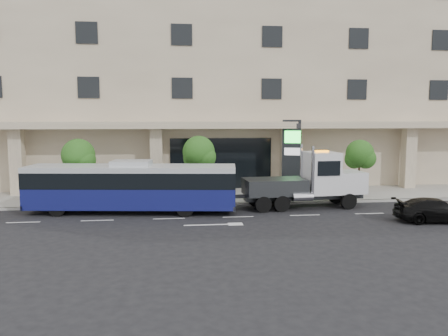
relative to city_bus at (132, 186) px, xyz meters
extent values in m
plane|color=black|center=(6.24, -0.45, -1.62)|extent=(120.00, 120.00, 0.00)
cube|color=gray|center=(6.24, 4.55, -1.54)|extent=(120.00, 6.00, 0.15)
cube|color=gray|center=(6.24, 1.55, -1.54)|extent=(120.00, 0.30, 0.15)
cube|color=tan|center=(6.24, 15.05, 8.38)|extent=(60.00, 15.00, 20.00)
cube|color=tan|center=(6.24, 6.35, 3.58)|extent=(60.00, 2.80, 0.50)
cube|color=black|center=(6.24, 7.52, 0.53)|extent=(8.00, 0.12, 4.00)
cube|color=tan|center=(-8.76, 6.35, 0.98)|extent=(0.90, 0.90, 4.90)
cube|color=tan|center=(1.24, 6.35, 0.98)|extent=(0.90, 0.90, 4.90)
cube|color=tan|center=(11.24, 6.35, 0.98)|extent=(0.90, 0.90, 4.90)
cube|color=tan|center=(21.24, 6.35, 0.98)|extent=(0.90, 0.90, 4.90)
cylinder|color=#422B19|center=(-3.76, 3.15, -0.07)|extent=(0.14, 0.14, 2.80)
sphere|color=#1F4513|center=(-3.76, 3.15, 1.65)|extent=(2.20, 2.20, 2.20)
sphere|color=#1F4513|center=(-3.41, 2.95, 1.33)|extent=(1.65, 1.65, 1.65)
sphere|color=#1F4513|center=(-4.06, 3.35, 1.25)|extent=(1.54, 1.54, 1.54)
cylinder|color=#422B19|center=(4.24, 3.15, 0.00)|extent=(0.14, 0.14, 2.94)
sphere|color=#1F4513|center=(4.24, 3.15, 1.81)|extent=(2.20, 2.20, 2.20)
sphere|color=#1F4513|center=(4.59, 2.95, 1.47)|extent=(1.65, 1.65, 1.65)
sphere|color=#1F4513|center=(3.94, 3.35, 1.39)|extent=(1.54, 1.54, 1.54)
cylinder|color=#422B19|center=(15.74, 3.15, -0.10)|extent=(0.14, 0.14, 2.73)
sphere|color=#1F4513|center=(15.74, 3.15, 1.57)|extent=(2.00, 2.00, 2.00)
sphere|color=#1F4513|center=(16.09, 2.95, 1.26)|extent=(1.50, 1.50, 1.50)
sphere|color=#1F4513|center=(15.44, 3.35, 1.18)|extent=(1.40, 1.40, 1.40)
cylinder|color=black|center=(-4.27, -0.57, -1.10)|extent=(1.07, 0.44, 1.04)
cylinder|color=black|center=(-4.00, 1.60, -1.10)|extent=(1.07, 0.44, 1.04)
cylinder|color=black|center=(3.18, -1.50, -1.10)|extent=(1.07, 0.44, 1.04)
cylinder|color=black|center=(3.45, 0.68, -1.10)|extent=(1.07, 0.44, 1.04)
cube|color=navy|center=(0.01, 0.00, -0.63)|extent=(12.74, 4.13, 1.25)
cube|color=black|center=(0.01, 0.00, 0.47)|extent=(12.75, 4.17, 0.94)
cube|color=silver|center=(0.01, 0.00, 1.09)|extent=(12.74, 4.13, 0.31)
cube|color=silver|center=(0.01, 0.00, 1.41)|extent=(2.48, 1.94, 0.31)
cube|color=#2D3033|center=(-6.15, 0.76, -1.15)|extent=(0.46, 2.60, 0.31)
cube|color=#2D3033|center=(6.17, -0.76, -1.15)|extent=(0.46, 2.60, 0.31)
cube|color=#2D3033|center=(10.82, 0.23, -0.89)|extent=(7.81, 1.43, 0.37)
cube|color=silver|center=(13.79, 0.43, -0.02)|extent=(1.96, 2.22, 1.37)
cube|color=silver|center=(14.70, 0.49, -0.02)|extent=(0.20, 1.83, 1.10)
cube|color=silver|center=(11.96, 0.31, 0.62)|extent=(1.98, 2.40, 2.65)
cube|color=black|center=(12.83, 0.36, 1.03)|extent=(0.23, 2.01, 1.10)
cylinder|color=silver|center=(11.03, -0.76, 0.85)|extent=(0.18, 0.18, 3.11)
cylinder|color=silver|center=(10.89, 1.24, 0.85)|extent=(0.18, 0.18, 3.11)
cube|color=#2D3033|center=(8.86, 0.10, -0.20)|extent=(3.98, 2.45, 1.00)
cube|color=#2D3033|center=(6.68, -0.05, -0.75)|extent=(1.48, 0.35, 0.20)
cube|color=#2D3033|center=(6.13, -0.09, -1.12)|extent=(0.34, 1.66, 0.16)
cube|color=orange|center=(11.96, 0.31, 1.99)|extent=(0.84, 0.37, 0.13)
cylinder|color=black|center=(13.49, -0.55, -1.12)|extent=(1.02, 0.36, 1.00)
cylinder|color=black|center=(13.36, 1.36, -1.12)|extent=(1.02, 0.36, 1.00)
cylinder|color=black|center=(9.11, -0.85, -1.12)|extent=(1.02, 0.36, 1.00)
cylinder|color=black|center=(8.98, 1.07, -1.12)|extent=(1.02, 0.36, 1.00)
cylinder|color=black|center=(7.93, -0.93, -1.12)|extent=(1.02, 0.36, 1.00)
cylinder|color=black|center=(7.80, 0.99, -1.12)|extent=(1.02, 0.36, 1.00)
imported|color=black|center=(16.99, -4.31, -0.97)|extent=(4.68, 2.33, 1.31)
cube|color=black|center=(11.33, 5.32, 1.25)|extent=(1.43, 0.87, 5.45)
cube|color=#26E83E|center=(11.33, 5.07, 2.71)|extent=(1.13, 0.44, 0.91)
cube|color=silver|center=(11.33, 5.07, 1.62)|extent=(1.13, 0.44, 0.54)
cube|color=#262628|center=(11.33, 5.07, 3.52)|extent=(1.13, 0.44, 0.36)
camera|label=1|loc=(2.65, -26.60, 4.14)|focal=35.00mm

